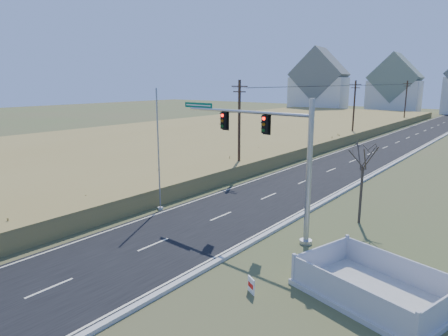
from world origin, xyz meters
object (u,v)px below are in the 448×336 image
fence_enclosure (374,292)px  open_sign (251,285)px  bare_tree (364,154)px  flagpole (159,163)px  traffic_signal_mast (280,154)px

fence_enclosure → open_sign: (-4.22, -2.87, 0.10)m
bare_tree → flagpole: bearing=-153.7°
fence_enclosure → bare_tree: bare_tree is taller
bare_tree → open_sign: bearing=-92.7°
traffic_signal_mast → flagpole: bearing=-169.8°
fence_enclosure → open_sign: 5.10m
open_sign → bare_tree: bare_tree is taller
traffic_signal_mast → fence_enclosure: size_ratio=1.48×
open_sign → flagpole: size_ratio=0.08×
traffic_signal_mast → flagpole: (-8.96, -0.92, -1.47)m
fence_enclosure → flagpole: 16.21m
fence_enclosure → bare_tree: bearing=128.8°
flagpole → bare_tree: size_ratio=1.53×
traffic_signal_mast → bare_tree: 5.89m
bare_tree → traffic_signal_mast: bearing=-121.3°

